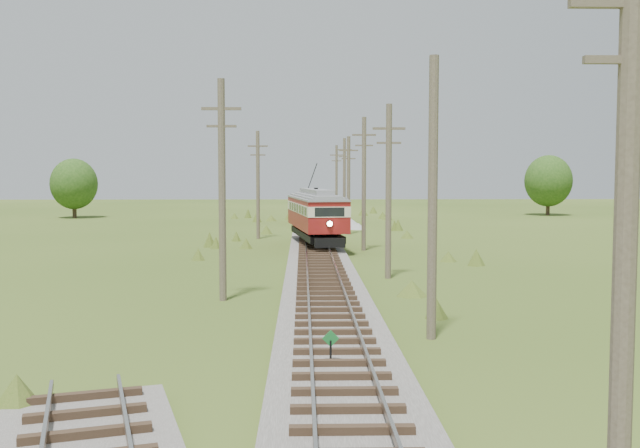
{
  "coord_description": "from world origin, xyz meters",
  "views": [
    {
      "loc": [
        -0.93,
        -16.97,
        5.16
      ],
      "look_at": [
        0.0,
        21.27,
        2.49
      ],
      "focal_mm": 40.0,
      "sensor_mm": 36.0,
      "label": 1
    }
  ],
  "objects_px": {
    "streetcar": "(316,212)",
    "gondola": "(312,204)",
    "gravel_pile": "(351,224)",
    "switch_marker": "(331,347)"
  },
  "relations": [
    {
      "from": "switch_marker",
      "to": "streetcar",
      "type": "height_order",
      "value": "streetcar"
    },
    {
      "from": "switch_marker",
      "to": "gondola",
      "type": "relative_size",
      "value": 0.13
    },
    {
      "from": "switch_marker",
      "to": "gravel_pile",
      "type": "distance_m",
      "value": 48.84
    },
    {
      "from": "gondola",
      "to": "gravel_pile",
      "type": "xyz_separation_m",
      "value": [
        3.68,
        -7.94,
        -1.51
      ]
    },
    {
      "from": "switch_marker",
      "to": "streetcar",
      "type": "distance_m",
      "value": 31.48
    },
    {
      "from": "streetcar",
      "to": "gondola",
      "type": "relative_size",
      "value": 1.47
    },
    {
      "from": "switch_marker",
      "to": "gondola",
      "type": "distance_m",
      "value": 56.64
    },
    {
      "from": "streetcar",
      "to": "gondola",
      "type": "height_order",
      "value": "streetcar"
    },
    {
      "from": "streetcar",
      "to": "gravel_pile",
      "type": "distance_m",
      "value": 17.77
    },
    {
      "from": "switch_marker",
      "to": "gravel_pile",
      "type": "bearing_deg",
      "value": 85.45
    }
  ]
}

